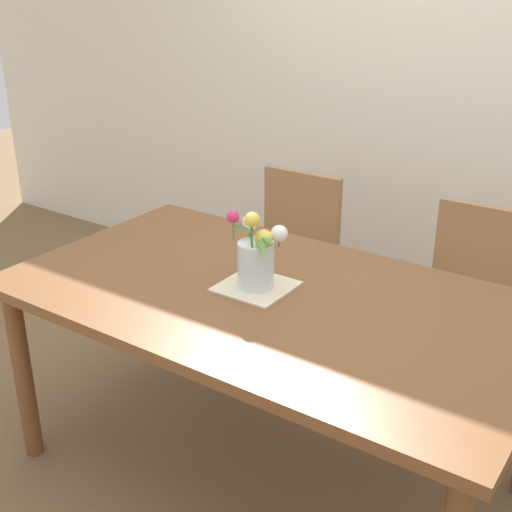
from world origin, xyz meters
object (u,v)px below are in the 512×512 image
(dining_table, at_px, (269,314))
(chair_left, at_px, (289,252))
(chair_right, at_px, (470,299))
(flower_vase, at_px, (257,255))

(dining_table, relative_size, chair_left, 2.05)
(chair_right, relative_size, flower_vase, 3.13)
(chair_left, relative_size, flower_vase, 3.13)
(dining_table, bearing_deg, flower_vase, 171.55)
(dining_table, xyz_separation_m, flower_vase, (-0.06, 0.01, 0.21))
(dining_table, height_order, flower_vase, flower_vase)
(chair_left, distance_m, flower_vase, 1.01)
(dining_table, bearing_deg, chair_right, 62.40)
(chair_left, bearing_deg, chair_right, -180.00)
(dining_table, relative_size, chair_right, 2.05)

